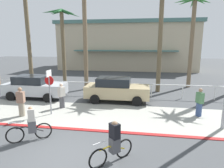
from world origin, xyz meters
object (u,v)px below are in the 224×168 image
object	(u,v)px
palm_tree_2	(25,6)
palm_tree_3	(62,27)
cyclist_black_1	(31,125)
stop_sign_bike_lane	(50,86)
pedestrian_2	(199,104)
car_tan_2	(117,89)
palm_tree_5	(161,16)
palm_tree_6	(193,20)
car_silver_1	(35,87)
cyclist_yellow_0	(113,143)
pedestrian_1	(62,97)
palm_tree_4	(85,5)
pedestrian_0	(21,103)

from	to	relation	value
palm_tree_2	palm_tree_3	world-z (taller)	palm_tree_2
palm_tree_3	cyclist_black_1	xyz separation A→B (m)	(3.33, -11.78, -4.92)
stop_sign_bike_lane	pedestrian_2	bearing A→B (deg)	6.83
car_tan_2	cyclist_black_1	bearing A→B (deg)	-114.29
pedestrian_2	palm_tree_5	bearing A→B (deg)	108.70
palm_tree_6	car_silver_1	bearing A→B (deg)	-154.65
car_silver_1	car_tan_2	size ratio (longest dim) A/B	1.00
cyclist_yellow_0	car_silver_1	bearing A→B (deg)	134.76
palm_tree_6	pedestrian_1	xyz separation A→B (m)	(-9.22, -7.59, -5.29)
palm_tree_2	palm_tree_5	size ratio (longest dim) A/B	1.22
stop_sign_bike_lane	palm_tree_3	world-z (taller)	palm_tree_3
palm_tree_4	palm_tree_5	bearing A→B (deg)	0.65
palm_tree_5	car_tan_2	world-z (taller)	palm_tree_5
car_silver_1	car_tan_2	distance (m)	6.11
car_silver_1	cyclist_black_1	xyz separation A→B (m)	(3.32, -6.03, -0.18)
palm_tree_3	car_tan_2	bearing A→B (deg)	-42.52
car_silver_1	pedestrian_1	distance (m)	3.44
palm_tree_3	palm_tree_6	size ratio (longest dim) A/B	0.91
cyclist_black_1	pedestrian_2	world-z (taller)	pedestrian_2
pedestrian_1	pedestrian_2	world-z (taller)	pedestrian_2
car_tan_2	pedestrian_1	bearing A→B (deg)	-148.13
palm_tree_2	car_silver_1	size ratio (longest dim) A/B	2.30
palm_tree_2	car_silver_1	world-z (taller)	palm_tree_2
stop_sign_bike_lane	car_silver_1	size ratio (longest dim) A/B	0.58
car_tan_2	pedestrian_2	bearing A→B (deg)	-23.72
palm_tree_6	pedestrian_1	bearing A→B (deg)	-140.54
palm_tree_2	cyclist_yellow_0	xyz separation A→B (m)	(9.47, -10.79, -6.54)
cyclist_yellow_0	palm_tree_4	bearing A→B (deg)	110.60
palm_tree_4	pedestrian_0	bearing A→B (deg)	-104.31
cyclist_black_1	pedestrian_1	world-z (taller)	pedestrian_1
palm_tree_3	stop_sign_bike_lane	bearing A→B (deg)	-72.65
palm_tree_5	car_silver_1	bearing A→B (deg)	-159.16
cyclist_yellow_0	pedestrian_0	bearing A→B (deg)	148.75
palm_tree_3	car_tan_2	size ratio (longest dim) A/B	1.65
pedestrian_0	palm_tree_2	bearing A→B (deg)	117.17
pedestrian_2	pedestrian_1	bearing A→B (deg)	178.76
palm_tree_4	pedestrian_1	bearing A→B (deg)	-91.42
palm_tree_4	palm_tree_3	bearing A→B (deg)	142.57
stop_sign_bike_lane	car_tan_2	xyz separation A→B (m)	(3.37, 3.16, -0.81)
palm_tree_2	car_tan_2	distance (m)	11.31
pedestrian_0	pedestrian_2	distance (m)	9.90
cyclist_yellow_0	pedestrian_1	bearing A→B (deg)	128.12
palm_tree_2	pedestrian_1	xyz separation A→B (m)	(5.41, -5.63, -6.51)
palm_tree_2	palm_tree_5	distance (m)	11.74
pedestrian_1	pedestrian_0	bearing A→B (deg)	-134.01
stop_sign_bike_lane	pedestrian_2	size ratio (longest dim) A/B	1.60
palm_tree_5	stop_sign_bike_lane	bearing A→B (deg)	-134.69
car_tan_2	pedestrian_2	xyz separation A→B (m)	(4.93, -2.17, -0.14)
palm_tree_6	pedestrian_2	distance (m)	9.46
palm_tree_6	pedestrian_1	size ratio (longest dim) A/B	5.01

